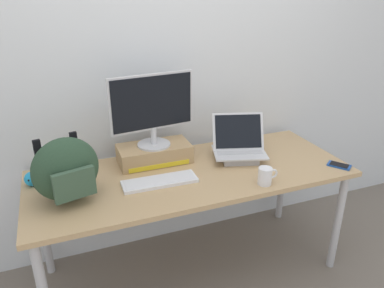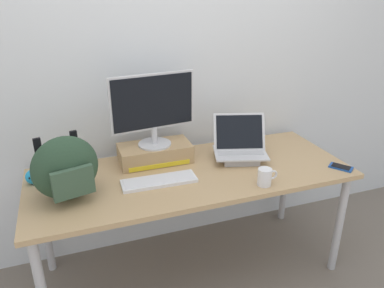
% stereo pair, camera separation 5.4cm
% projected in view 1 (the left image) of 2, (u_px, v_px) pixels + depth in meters
% --- Properties ---
extents(ground_plane, '(20.00, 20.00, 0.00)m').
position_uv_depth(ground_plane, '(192.00, 268.00, 2.49)').
color(ground_plane, '#70665B').
extents(back_wall, '(7.00, 0.10, 2.60)m').
position_uv_depth(back_wall, '(166.00, 63.00, 2.39)').
color(back_wall, silver).
rests_on(back_wall, ground).
extents(desk, '(1.90, 0.75, 0.73)m').
position_uv_depth(desk, '(192.00, 181.00, 2.23)').
color(desk, tan).
rests_on(desk, ground).
extents(toner_box_yellow, '(0.45, 0.23, 0.11)m').
position_uv_depth(toner_box_yellow, '(154.00, 153.00, 2.31)').
color(toner_box_yellow, tan).
rests_on(toner_box_yellow, desk).
extents(desktop_monitor, '(0.52, 0.20, 0.45)m').
position_uv_depth(desktop_monitor, '(152.00, 108.00, 2.19)').
color(desktop_monitor, silver).
rests_on(desktop_monitor, toner_box_yellow).
extents(open_laptop, '(0.39, 0.33, 0.28)m').
position_uv_depth(open_laptop, '(239.00, 150.00, 2.35)').
color(open_laptop, '#ADADB2').
rests_on(open_laptop, desk).
extents(external_keyboard, '(0.43, 0.14, 0.02)m').
position_uv_depth(external_keyboard, '(160.00, 181.00, 2.07)').
color(external_keyboard, white).
rests_on(external_keyboard, desk).
extents(messenger_backpack, '(0.38, 0.31, 0.34)m').
position_uv_depth(messenger_backpack, '(66.00, 170.00, 1.86)').
color(messenger_backpack, '#28422D').
rests_on(messenger_backpack, desk).
extents(coffee_mug, '(0.12, 0.08, 0.10)m').
position_uv_depth(coffee_mug, '(265.00, 176.00, 2.05)').
color(coffee_mug, silver).
rests_on(coffee_mug, desk).
extents(cell_phone, '(0.14, 0.15, 0.01)m').
position_uv_depth(cell_phone, '(339.00, 165.00, 2.27)').
color(cell_phone, '#19479E').
rests_on(cell_phone, desk).
extents(plush_toy, '(0.08, 0.08, 0.08)m').
position_uv_depth(plush_toy, '(32.00, 179.00, 2.04)').
color(plush_toy, '#2393CC').
rests_on(plush_toy, desk).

